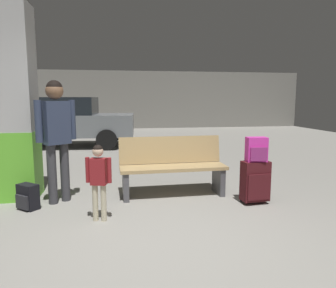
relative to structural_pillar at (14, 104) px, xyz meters
name	(u,v)px	position (x,y,z in m)	size (l,w,h in m)	color
ground_plane	(139,167)	(1.95, 2.05, -1.44)	(18.00, 18.00, 0.10)	gray
garage_back_wall	(125,100)	(1.95, 10.91, 0.01)	(18.00, 0.12, 2.80)	slate
structural_pillar	(14,104)	(0.00, 0.00, 0.00)	(0.57, 0.57, 2.80)	#66C633
bench	(172,167)	(2.28, -0.25, -0.95)	(1.61, 0.56, 0.89)	tan
suitcase	(255,181)	(3.36, -0.85, -1.07)	(0.40, 0.26, 0.60)	#471419
backpack_bright	(257,150)	(3.36, -0.85, -0.62)	(0.29, 0.21, 0.34)	#D833A5
child	(99,175)	(1.22, -1.15, -0.82)	(0.31, 0.22, 0.93)	beige
adult	(56,128)	(0.62, -0.34, -0.33)	(0.50, 0.39, 1.72)	#38383D
backpack_dark_floor	(28,197)	(0.26, -0.58, -1.22)	(0.32, 0.31, 0.34)	black
parked_car_far	(65,121)	(-0.09, 5.18, -0.58)	(4.22, 2.04, 1.51)	slate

